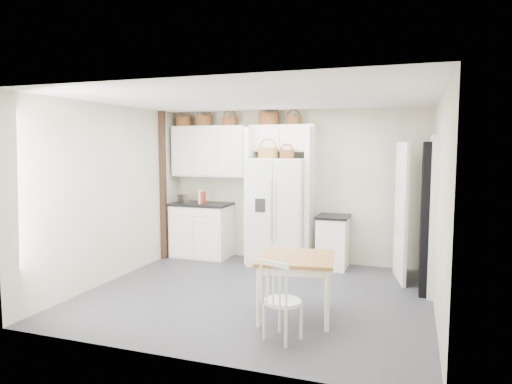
% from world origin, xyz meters
% --- Properties ---
extents(floor, '(4.50, 4.50, 0.00)m').
position_xyz_m(floor, '(0.00, 0.00, 0.00)').
color(floor, '#45434C').
rests_on(floor, ground).
extents(ceiling, '(4.50, 4.50, 0.00)m').
position_xyz_m(ceiling, '(0.00, 0.00, 2.60)').
color(ceiling, white).
rests_on(ceiling, wall_back).
extents(wall_back, '(4.50, 0.00, 4.50)m').
position_xyz_m(wall_back, '(0.00, 2.00, 1.30)').
color(wall_back, '#AEA88C').
rests_on(wall_back, floor).
extents(wall_left, '(0.00, 4.00, 4.00)m').
position_xyz_m(wall_left, '(-2.25, 0.00, 1.30)').
color(wall_left, '#AEA88C').
rests_on(wall_left, floor).
extents(wall_right, '(0.00, 4.00, 4.00)m').
position_xyz_m(wall_right, '(2.25, 0.00, 1.30)').
color(wall_right, '#AEA88C').
rests_on(wall_right, floor).
extents(refrigerator, '(0.93, 0.75, 1.80)m').
position_xyz_m(refrigerator, '(-0.15, 1.65, 0.90)').
color(refrigerator, silver).
rests_on(refrigerator, floor).
extents(base_cab_left, '(1.01, 0.64, 0.94)m').
position_xyz_m(base_cab_left, '(-1.63, 1.70, 0.47)').
color(base_cab_left, white).
rests_on(base_cab_left, floor).
extents(base_cab_right, '(0.47, 0.57, 0.83)m').
position_xyz_m(base_cab_right, '(0.74, 1.70, 0.41)').
color(base_cab_right, white).
rests_on(base_cab_right, floor).
extents(dining_table, '(0.98, 0.98, 0.72)m').
position_xyz_m(dining_table, '(0.70, -0.60, 0.36)').
color(dining_table, brown).
rests_on(dining_table, floor).
extents(windsor_chair, '(0.50, 0.47, 0.81)m').
position_xyz_m(windsor_chair, '(0.73, -1.27, 0.40)').
color(windsor_chair, white).
rests_on(windsor_chair, floor).
extents(counter_left, '(1.05, 0.68, 0.04)m').
position_xyz_m(counter_left, '(-1.63, 1.70, 0.96)').
color(counter_left, black).
rests_on(counter_left, base_cab_left).
extents(counter_right, '(0.51, 0.60, 0.04)m').
position_xyz_m(counter_right, '(0.74, 1.70, 0.85)').
color(counter_right, black).
rests_on(counter_right, base_cab_right).
extents(toaster, '(0.25, 0.18, 0.16)m').
position_xyz_m(toaster, '(-1.93, 1.61, 1.06)').
color(toaster, silver).
rests_on(toaster, counter_left).
extents(cookbook_red, '(0.05, 0.15, 0.22)m').
position_xyz_m(cookbook_red, '(-1.56, 1.62, 1.09)').
color(cookbook_red, '#B43724').
rests_on(cookbook_red, counter_left).
extents(cookbook_cream, '(0.05, 0.16, 0.24)m').
position_xyz_m(cookbook_cream, '(-1.58, 1.62, 1.10)').
color(cookbook_cream, silver).
rests_on(cookbook_cream, counter_left).
extents(basket_upper_a, '(0.30, 0.30, 0.17)m').
position_xyz_m(basket_upper_a, '(-2.03, 1.83, 2.43)').
color(basket_upper_a, '#5A2D1A').
rests_on(basket_upper_a, upper_cabinet).
extents(basket_upper_b, '(0.31, 0.31, 0.18)m').
position_xyz_m(basket_upper_b, '(-1.63, 1.83, 2.44)').
color(basket_upper_b, '#5A2D1A').
rests_on(basket_upper_b, upper_cabinet).
extents(basket_upper_c, '(0.26, 0.26, 0.15)m').
position_xyz_m(basket_upper_c, '(-1.12, 1.83, 2.43)').
color(basket_upper_c, '#5A2D1A').
rests_on(basket_upper_c, upper_cabinet).
extents(basket_bridge_a, '(0.36, 0.36, 0.20)m').
position_xyz_m(basket_bridge_a, '(-0.41, 1.83, 2.45)').
color(basket_bridge_a, '#5A2D1A').
rests_on(basket_bridge_a, bridge_cabinet).
extents(basket_bridge_b, '(0.25, 0.25, 0.14)m').
position_xyz_m(basket_bridge_b, '(0.03, 1.83, 2.42)').
color(basket_bridge_b, '#5A2D1A').
rests_on(basket_bridge_b, bridge_cabinet).
extents(basket_fridge_a, '(0.33, 0.33, 0.17)m').
position_xyz_m(basket_fridge_a, '(-0.33, 1.55, 1.88)').
color(basket_fridge_a, '#A45F32').
rests_on(basket_fridge_a, refrigerator).
extents(basket_fridge_b, '(0.24, 0.24, 0.13)m').
position_xyz_m(basket_fridge_b, '(-0.01, 1.55, 1.86)').
color(basket_fridge_b, '#5A2D1A').
rests_on(basket_fridge_b, refrigerator).
extents(upper_cabinet, '(1.40, 0.34, 0.90)m').
position_xyz_m(upper_cabinet, '(-1.50, 1.83, 1.90)').
color(upper_cabinet, white).
rests_on(upper_cabinet, wall_back).
extents(bridge_cabinet, '(1.12, 0.34, 0.45)m').
position_xyz_m(bridge_cabinet, '(-0.15, 1.83, 2.12)').
color(bridge_cabinet, white).
rests_on(bridge_cabinet, wall_back).
extents(fridge_panel_left, '(0.08, 0.60, 2.30)m').
position_xyz_m(fridge_panel_left, '(-0.66, 1.70, 1.15)').
color(fridge_panel_left, white).
rests_on(fridge_panel_left, floor).
extents(fridge_panel_right, '(0.08, 0.60, 2.30)m').
position_xyz_m(fridge_panel_right, '(0.36, 1.70, 1.15)').
color(fridge_panel_right, white).
rests_on(fridge_panel_right, floor).
extents(trim_post, '(0.09, 0.09, 2.60)m').
position_xyz_m(trim_post, '(-2.20, 1.35, 1.30)').
color(trim_post, black).
rests_on(trim_post, floor).
extents(doorway_void, '(0.18, 0.85, 2.05)m').
position_xyz_m(doorway_void, '(2.16, 1.00, 1.02)').
color(doorway_void, black).
rests_on(doorway_void, floor).
extents(door_slab, '(0.21, 0.79, 2.05)m').
position_xyz_m(door_slab, '(1.80, 1.33, 1.02)').
color(door_slab, white).
rests_on(door_slab, floor).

